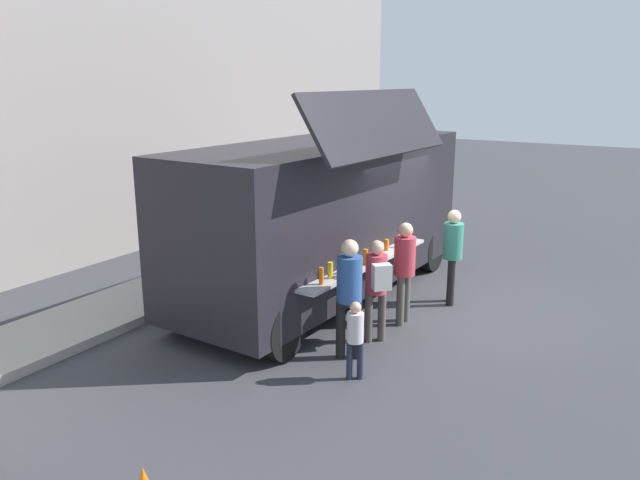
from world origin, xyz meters
The scene contains 9 objects.
ground_plane centered at (0.00, 0.00, 0.00)m, with size 60.00×60.00×0.00m, color #38383D.
curb_strip centered at (-4.65, 4.66, 0.07)m, with size 28.00×1.60×0.15m, color #9E998E.
food_truck_main centered at (-0.65, 2.04, 1.56)m, with size 6.60×3.05×3.74m.
trash_bin centered at (3.59, 4.36, 0.52)m, with size 0.60×0.60×1.03m, color #2E5D36.
customer_front_ordering centered at (-1.11, 0.27, 1.01)m, with size 0.36×0.35×1.69m.
customer_mid_with_backpack centered at (-2.03, 0.31, 0.98)m, with size 0.50×0.49×1.60m.
customer_rear_waiting centered at (-2.73, 0.40, 1.05)m, with size 0.36×0.36×1.76m.
customer_extra_browsing centered at (0.18, -0.07, 1.02)m, with size 0.35×0.35×1.71m.
child_near_queue centered at (-3.26, 0.01, 0.65)m, with size 0.22×0.22×1.10m.
Camera 1 is at (-10.00, -3.54, 3.92)m, focal length 34.86 mm.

